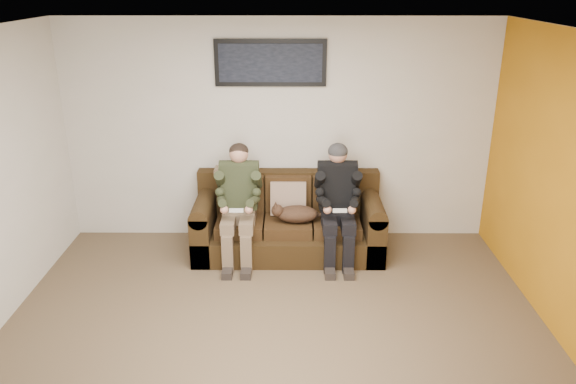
{
  "coord_description": "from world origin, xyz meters",
  "views": [
    {
      "loc": [
        0.14,
        -4.12,
        2.99
      ],
      "look_at": [
        0.11,
        1.2,
        0.95
      ],
      "focal_mm": 35.0,
      "sensor_mm": 36.0,
      "label": 1
    }
  ],
  "objects_px": {
    "cat": "(296,214)",
    "person_right": "(338,197)",
    "person_left": "(239,197)",
    "sofa": "(288,223)",
    "framed_poster": "(270,63)"
  },
  "relations": [
    {
      "from": "cat",
      "to": "person_right",
      "type": "bearing_deg",
      "value": 2.18
    },
    {
      "from": "person_left",
      "to": "cat",
      "type": "relative_size",
      "value": 1.95
    },
    {
      "from": "person_right",
      "to": "framed_poster",
      "type": "bearing_deg",
      "value": 142.8
    },
    {
      "from": "person_right",
      "to": "cat",
      "type": "height_order",
      "value": "person_right"
    },
    {
      "from": "person_left",
      "to": "cat",
      "type": "xyz_separation_m",
      "value": [
        0.63,
        -0.02,
        -0.19
      ]
    },
    {
      "from": "sofa",
      "to": "framed_poster",
      "type": "relative_size",
      "value": 1.7
    },
    {
      "from": "person_left",
      "to": "framed_poster",
      "type": "height_order",
      "value": "framed_poster"
    },
    {
      "from": "sofa",
      "to": "person_left",
      "type": "xyz_separation_m",
      "value": [
        -0.55,
        -0.18,
        0.39
      ]
    },
    {
      "from": "person_left",
      "to": "person_right",
      "type": "bearing_deg",
      "value": 0.02
    },
    {
      "from": "sofa",
      "to": "framed_poster",
      "type": "xyz_separation_m",
      "value": [
        -0.2,
        0.39,
        1.77
      ]
    },
    {
      "from": "person_right",
      "to": "framed_poster",
      "type": "height_order",
      "value": "framed_poster"
    },
    {
      "from": "framed_poster",
      "to": "person_right",
      "type": "bearing_deg",
      "value": -37.2
    },
    {
      "from": "framed_poster",
      "to": "cat",
      "type": "bearing_deg",
      "value": -64.28
    },
    {
      "from": "sofa",
      "to": "framed_poster",
      "type": "height_order",
      "value": "framed_poster"
    },
    {
      "from": "sofa",
      "to": "cat",
      "type": "height_order",
      "value": "sofa"
    }
  ]
}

